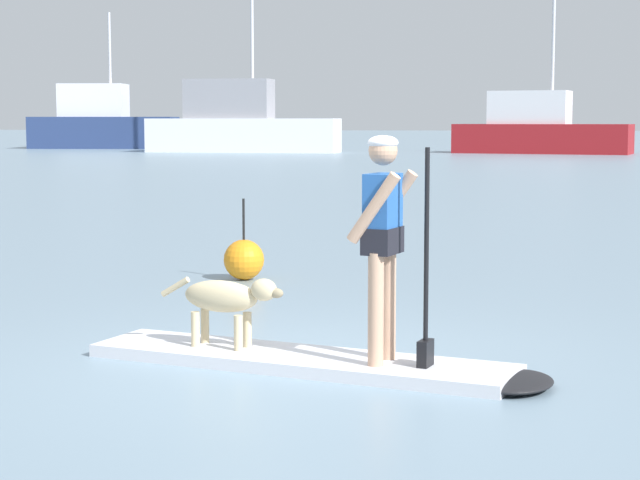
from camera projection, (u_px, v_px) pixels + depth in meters
name	position (u px, v px, depth m)	size (l,w,h in m)	color
ground_plane	(299.00, 366.00, 8.68)	(400.00, 400.00, 0.00)	gray
paddleboard	(326.00, 363.00, 8.58)	(3.81, 1.68, 0.10)	silver
person_paddler	(384.00, 232.00, 8.27)	(0.66, 0.56, 1.73)	tan
dog	(226.00, 299.00, 8.89)	(1.11, 0.40, 0.58)	#CCB78C
moored_boat_port	(102.00, 124.00, 75.79)	(10.21, 4.68, 9.26)	navy
moored_boat_far_starboard	(239.00, 125.00, 66.46)	(11.70, 3.22, 11.58)	white
moored_boat_center	(539.00, 130.00, 64.19)	(10.57, 5.33, 9.46)	maroon
marker_buoy	(244.00, 260.00, 13.37)	(0.49, 0.49, 0.99)	orange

